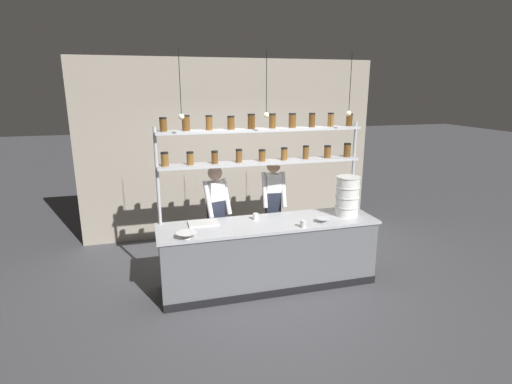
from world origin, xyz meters
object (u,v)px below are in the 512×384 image
chef_left (216,213)px  serving_cup_by_board (303,224)px  spice_shelf_unit (262,149)px  chef_center (273,204)px  serving_cup_front (256,216)px  cutting_board (203,223)px  container_stack (347,196)px  prep_bowl_near_left (186,235)px  prep_bowl_center_front (323,220)px

chef_left → serving_cup_by_board: chef_left is taller
spice_shelf_unit → chef_center: bearing=52.2°
chef_center → serving_cup_front: size_ratio=18.33×
spice_shelf_unit → chef_left: bearing=157.3°
chef_left → serving_cup_by_board: size_ratio=17.05×
spice_shelf_unit → cutting_board: 1.29m
container_stack → serving_cup_by_board: size_ratio=5.95×
prep_bowl_near_left → serving_cup_by_board: bearing=-1.2°
cutting_board → spice_shelf_unit: bearing=10.4°
chef_left → chef_center: bearing=-9.2°
serving_cup_by_board → chef_left: bearing=137.6°
chef_left → container_stack: bearing=-35.4°
container_stack → prep_bowl_near_left: bearing=-173.3°
chef_center → cutting_board: 1.27m
prep_bowl_center_front → chef_center: bearing=115.0°
container_stack → prep_bowl_center_front: (-0.44, -0.18, -0.26)m
chef_left → container_stack: size_ratio=2.87×
prep_bowl_center_front → cutting_board: bearing=167.0°
serving_cup_front → serving_cup_by_board: (0.51, -0.47, 0.00)m
cutting_board → chef_center: bearing=24.9°
container_stack → cutting_board: bearing=174.8°
spice_shelf_unit → prep_bowl_near_left: (-1.13, -0.61, -0.92)m
container_stack → cutting_board: (-2.01, 0.18, -0.27)m
container_stack → prep_bowl_center_front: bearing=-157.8°
chef_left → serving_cup_by_board: bearing=-59.2°
container_stack → prep_bowl_near_left: container_stack is taller
prep_bowl_center_front → spice_shelf_unit: bearing=143.7°
container_stack → prep_bowl_center_front: size_ratio=2.99×
prep_bowl_near_left → container_stack: bearing=6.7°
spice_shelf_unit → container_stack: spice_shelf_unit is taller
spice_shelf_unit → serving_cup_by_board: spice_shelf_unit is taller
chef_left → prep_bowl_center_front: bearing=-47.2°
chef_left → prep_bowl_center_front: 1.54m
container_stack → prep_bowl_near_left: (-2.29, -0.27, -0.25)m
spice_shelf_unit → cutting_board: spice_shelf_unit is taller
chef_left → cutting_board: bearing=-137.5°
chef_left → chef_center: chef_center is taller
spice_shelf_unit → chef_center: spice_shelf_unit is taller
chef_center → prep_bowl_center_front: chef_center is taller
chef_left → cutting_board: 0.48m
chef_center → serving_cup_by_board: 1.02m
chef_center → container_stack: size_ratio=2.94×
spice_shelf_unit → serving_cup_front: spice_shelf_unit is taller
cutting_board → prep_bowl_center_front: 1.61m
cutting_board → prep_bowl_center_front: bearing=-13.0°
prep_bowl_near_left → serving_cup_front: bearing=23.6°
chef_center → prep_bowl_near_left: chef_center is taller
spice_shelf_unit → prep_bowl_near_left: spice_shelf_unit is taller
serving_cup_by_board → serving_cup_front: bearing=137.8°
chef_left → serving_cup_front: 0.64m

